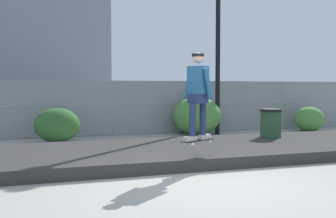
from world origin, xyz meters
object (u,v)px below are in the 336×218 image
object	(u,v)px
skater	(198,91)
shrub_right	(309,119)
parked_car_near	(0,109)
shrub_left	(57,125)
street_lamp	(218,8)
trash_bin	(271,127)
skateboard	(198,141)
shrub_center	(197,116)

from	to	relation	value
skater	shrub_right	xyz separation A→B (m)	(6.72, 5.25, -1.10)
shrub_right	parked_car_near	bearing A→B (deg)	163.36
shrub_left	shrub_right	distance (m)	9.04
street_lamp	trash_bin	bearing A→B (deg)	-87.86
shrub_left	shrub_right	bearing A→B (deg)	1.29
skater	skateboard	bearing A→B (deg)	-90.00
shrub_right	trash_bin	bearing A→B (deg)	-140.62
parked_car_near	skateboard	bearing A→B (deg)	-64.47
street_lamp	shrub_right	world-z (taller)	street_lamp
shrub_center	shrub_right	bearing A→B (deg)	-4.43
skater	shrub_center	size ratio (longest dim) A/B	1.01
parked_car_near	shrub_left	distance (m)	3.85
skateboard	shrub_right	distance (m)	8.53
shrub_right	trash_bin	size ratio (longest dim) A/B	1.14
skateboard	street_lamp	size ratio (longest dim) A/B	0.11
skateboard	shrub_left	bearing A→B (deg)	114.65
skateboard	shrub_center	size ratio (longest dim) A/B	0.48
shrub_left	street_lamp	bearing A→B (deg)	4.27
shrub_center	trash_bin	distance (m)	3.34
skateboard	skater	size ratio (longest dim) A/B	0.47
skater	shrub_left	distance (m)	5.65
trash_bin	skateboard	bearing A→B (deg)	-143.53
shrub_center	skater	bearing A→B (deg)	-112.94
parked_car_near	shrub_right	distance (m)	11.24
shrub_right	trash_bin	xyz separation A→B (m)	(-3.53, -2.90, 0.07)
skater	parked_car_near	size ratio (longest dim) A/B	0.38
skater	street_lamp	world-z (taller)	street_lamp
parked_car_near	street_lamp	bearing A→B (deg)	-22.96
shrub_left	shrub_center	world-z (taller)	shrub_center
skateboard	shrub_center	world-z (taller)	shrub_center
skater	parked_car_near	world-z (taller)	skater
shrub_center	shrub_left	bearing A→B (deg)	-173.42
shrub_right	trash_bin	world-z (taller)	trash_bin
skater	shrub_left	bearing A→B (deg)	114.65
skateboard	street_lamp	distance (m)	7.30
skater	shrub_left	size ratio (longest dim) A/B	1.29
parked_car_near	shrub_left	bearing A→B (deg)	-63.20
skater	shrub_right	bearing A→B (deg)	38.02
skateboard	parked_car_near	xyz separation A→B (m)	(-4.05, 8.47, 0.26)
parked_car_near	skater	bearing A→B (deg)	-64.47
shrub_left	shrub_center	xyz separation A→B (m)	(4.69, 0.54, 0.14)
shrub_center	trash_bin	xyz separation A→B (m)	(0.82, -3.23, -0.13)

